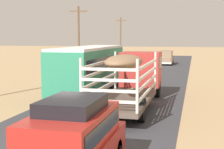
% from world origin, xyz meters
% --- Properties ---
extents(suv_near, '(1.90, 4.62, 2.29)m').
position_xyz_m(suv_near, '(1.46, -1.95, 1.15)').
color(suv_near, '#B2261E').
rests_on(suv_near, road_surface).
extents(livestock_truck, '(2.53, 9.70, 3.02)m').
position_xyz_m(livestock_truck, '(1.18, 9.35, 1.79)').
color(livestock_truck, '#B2332D').
rests_on(livestock_truck, road_surface).
extents(bus, '(2.54, 10.00, 3.21)m').
position_xyz_m(bus, '(-2.43, 11.88, 1.75)').
color(bus, '#2D8C66').
rests_on(bus, road_surface).
extents(car_far, '(1.90, 4.62, 1.93)m').
position_xyz_m(car_far, '(0.65, 37.52, 1.09)').
color(car_far, '#8C7259').
rests_on(car_far, road_surface).
extents(power_pole_mid, '(2.20, 0.24, 7.61)m').
position_xyz_m(power_pole_mid, '(-9.41, 29.49, 4.09)').
color(power_pole_mid, brown).
rests_on(power_pole_mid, ground).
extents(power_pole_far, '(2.20, 0.24, 7.56)m').
position_xyz_m(power_pole_far, '(-9.41, 53.75, 4.07)').
color(power_pole_far, brown).
rests_on(power_pole_far, ground).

